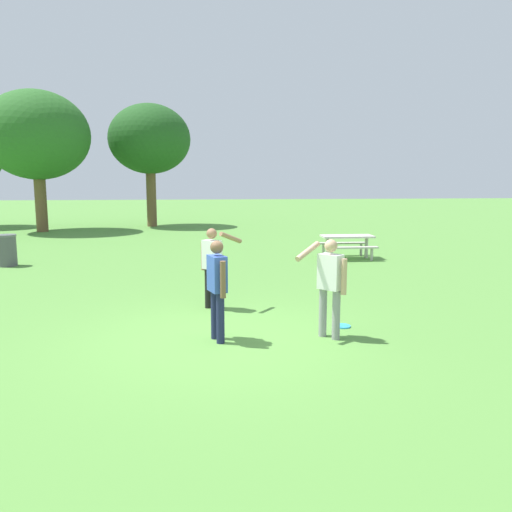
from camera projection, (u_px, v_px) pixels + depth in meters
name	position (u px, v px, depth m)	size (l,w,h in m)	color
ground_plane	(219.00, 339.00, 8.23)	(120.00, 120.00, 0.00)	#568E3D
person_thrower	(213.00, 262.00, 10.00)	(0.84, 0.48, 1.64)	black
person_catcher	(330.00, 281.00, 8.13)	(0.84, 0.48, 1.64)	gray
person_bystander	(217.00, 284.00, 7.99)	(0.33, 0.58, 1.64)	#1E234C
frisbee	(342.00, 326.00, 8.90)	(0.29, 0.29, 0.03)	#2D9EDB
picnic_table_near	(347.00, 242.00, 16.59)	(1.73, 1.45, 0.77)	beige
trash_can_beside_table	(7.00, 250.00, 15.12)	(0.59, 0.59, 0.96)	#515156
tree_broad_center	(37.00, 136.00, 24.63)	(5.13, 5.13, 6.96)	brown
tree_far_right	(150.00, 140.00, 27.52)	(4.48, 4.48, 6.73)	brown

